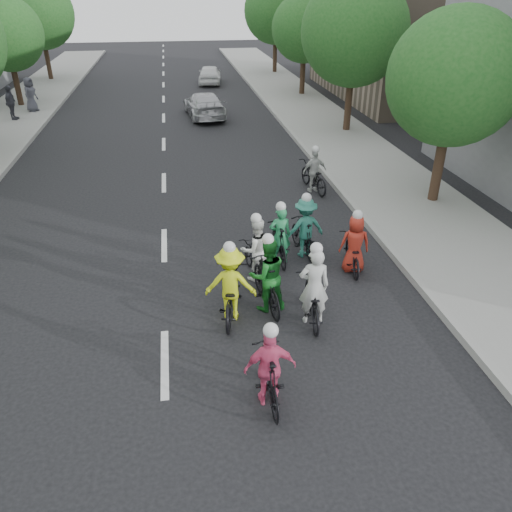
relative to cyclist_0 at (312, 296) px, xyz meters
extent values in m
plane|color=black|center=(-3.16, -0.94, -0.61)|extent=(120.00, 120.00, 0.00)
cube|color=gray|center=(4.84, 9.06, -0.54)|extent=(4.00, 80.00, 0.15)
cube|color=#999993|center=(2.89, 9.06, -0.52)|extent=(0.18, 80.00, 0.18)
cube|color=gray|center=(12.84, 23.06, 3.39)|extent=(10.00, 14.00, 8.00)
cylinder|color=black|center=(-11.36, 23.06, 0.53)|extent=(0.32, 0.32, 2.27)
sphere|color=#1D571D|center=(-11.36, 23.06, 3.36)|extent=(4.00, 4.00, 4.00)
cylinder|color=black|center=(-11.36, 32.06, 0.63)|extent=(0.32, 0.32, 2.48)
sphere|color=#1D571D|center=(-11.36, 32.06, 3.91)|extent=(4.80, 4.80, 4.80)
cylinder|color=black|center=(5.64, 5.66, 0.53)|extent=(0.32, 0.32, 2.27)
sphere|color=#1D571D|center=(5.64, 5.66, 3.36)|extent=(4.00, 4.00, 4.00)
cylinder|color=black|center=(5.64, 14.66, 0.63)|extent=(0.32, 0.32, 2.48)
sphere|color=#1D571D|center=(5.64, 14.66, 3.91)|extent=(4.80, 4.80, 4.80)
cylinder|color=black|center=(5.64, 23.66, 0.53)|extent=(0.32, 0.32, 2.27)
sphere|color=#1D571D|center=(5.64, 23.66, 3.36)|extent=(4.00, 4.00, 4.00)
cylinder|color=black|center=(5.64, 32.66, 0.63)|extent=(0.32, 0.32, 2.48)
sphere|color=#1D571D|center=(5.64, 32.66, 3.91)|extent=(4.80, 4.80, 4.80)
imported|color=black|center=(0.00, 0.03, -0.15)|extent=(0.80, 1.81, 0.92)
imported|color=silver|center=(0.00, -0.07, 0.27)|extent=(0.68, 0.49, 1.76)
sphere|color=silver|center=(0.00, -0.07, 1.17)|extent=(0.26, 0.26, 0.26)
imported|color=black|center=(-0.87, 0.68, -0.04)|extent=(0.77, 1.94, 1.14)
imported|color=#1A7726|center=(-0.87, 0.58, 0.24)|extent=(0.91, 0.75, 1.71)
sphere|color=silver|center=(-0.87, 0.58, 1.12)|extent=(0.26, 0.26, 0.26)
imported|color=black|center=(-1.71, 0.46, -0.10)|extent=(1.04, 2.03, 1.01)
imported|color=#DAED1A|center=(-1.71, 0.36, 0.24)|extent=(1.21, 0.84, 1.71)
sphere|color=silver|center=(-1.71, 0.36, 1.12)|extent=(0.26, 0.26, 0.26)
imported|color=black|center=(-1.34, -2.15, -0.10)|extent=(0.49, 1.70, 1.02)
imported|color=#EE5486|center=(-1.34, -2.25, 0.15)|extent=(0.90, 0.38, 1.53)
sphere|color=silver|center=(-1.34, -2.25, 0.94)|extent=(0.26, 0.26, 0.26)
imported|color=black|center=(1.58, 1.97, -0.18)|extent=(0.81, 1.72, 0.87)
imported|color=#B62B1D|center=(1.58, 1.87, 0.15)|extent=(0.81, 0.59, 1.52)
sphere|color=silver|center=(1.58, 1.87, 0.93)|extent=(0.26, 0.26, 0.26)
imported|color=black|center=(-0.17, 2.70, -0.09)|extent=(0.49, 1.72, 1.04)
imported|color=#279054|center=(-0.17, 2.60, 0.16)|extent=(0.57, 0.37, 1.55)
sphere|color=silver|center=(-0.17, 2.60, 0.96)|extent=(0.26, 0.26, 0.26)
imported|color=black|center=(-0.91, 1.99, -0.18)|extent=(0.88, 1.71, 0.86)
imported|color=white|center=(-0.91, 1.89, 0.19)|extent=(0.88, 0.75, 1.60)
sphere|color=silver|center=(-0.91, 1.89, 1.01)|extent=(0.26, 0.26, 0.26)
imported|color=black|center=(0.55, 2.96, -0.11)|extent=(0.71, 1.71, 1.00)
imported|color=#287966|center=(0.55, 2.86, 0.21)|extent=(1.13, 0.76, 1.63)
sphere|color=silver|center=(0.55, 2.86, 1.04)|extent=(0.26, 0.26, 0.26)
imported|color=black|center=(2.03, 7.44, -0.10)|extent=(1.01, 2.03, 1.02)
imported|color=silver|center=(2.03, 7.34, 0.13)|extent=(0.92, 0.51, 1.49)
sphere|color=silver|center=(2.03, 7.34, 0.90)|extent=(0.26, 0.26, 0.26)
imported|color=#B2B3B7|center=(-0.94, 18.92, 0.03)|extent=(2.26, 4.61, 1.29)
imported|color=white|center=(0.16, 28.96, 0.03)|extent=(1.92, 3.92, 1.29)
imported|color=#43444E|center=(-10.83, 19.35, 0.39)|extent=(0.55, 1.05, 1.71)
imported|color=#454651|center=(-10.28, 21.21, 0.44)|extent=(0.86, 1.03, 1.80)
camera|label=1|loc=(-2.62, -8.57, 5.86)|focal=35.00mm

